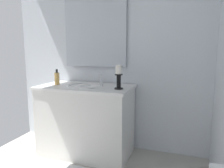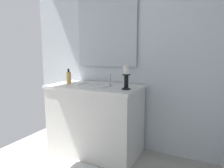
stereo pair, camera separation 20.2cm
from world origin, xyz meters
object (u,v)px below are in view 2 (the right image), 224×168
Objects in this scene: vanity_cabinet at (95,119)px; mirror at (106,33)px; soap_bottle at (69,77)px; candle_holder_tall at (126,77)px; sink_basin at (95,89)px.

mirror is (-0.28, 0.00, 1.01)m from vanity_cabinet.
mirror is at bearing 129.85° from soap_bottle.
soap_bottle is at bearing -93.27° from candle_holder_tall.
mirror is at bearing 179.99° from vanity_cabinet.
sink_basin is 2.23× the size of soap_bottle.
vanity_cabinet is 0.68m from candle_holder_tall.
candle_holder_tall is (0.06, 0.41, 0.53)m from vanity_cabinet.
candle_holder_tall reaches higher than vanity_cabinet.
sink_basin is 0.38m from soap_bottle.
mirror is 0.72m from candle_holder_tall.
soap_bottle is (0.30, -0.36, -0.54)m from mirror.
candle_holder_tall is (0.06, 0.41, 0.17)m from sink_basin.
soap_bottle is at bearing -50.15° from mirror.
sink_basin is at bearing 90.00° from vanity_cabinet.
candle_holder_tall is 0.78m from soap_bottle.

